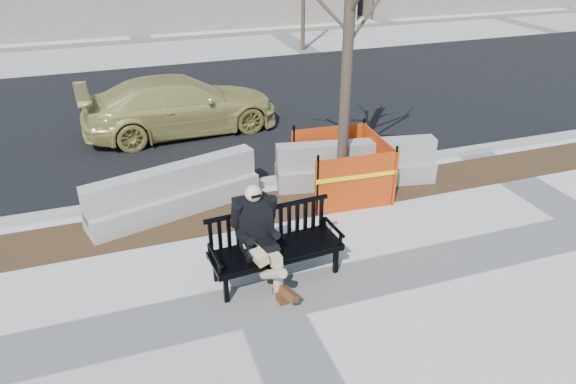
% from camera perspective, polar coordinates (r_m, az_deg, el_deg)
% --- Properties ---
extents(ground, '(120.00, 120.00, 0.00)m').
position_cam_1_polar(ground, '(7.85, -2.49, -11.67)').
color(ground, beige).
rests_on(ground, ground).
extents(mulch_strip, '(40.00, 1.20, 0.02)m').
position_cam_1_polar(mulch_strip, '(9.93, -6.87, -2.48)').
color(mulch_strip, '#47301C').
rests_on(mulch_strip, ground).
extents(asphalt_street, '(60.00, 10.40, 0.01)m').
position_cam_1_polar(asphalt_street, '(15.54, -12.09, 8.58)').
color(asphalt_street, black).
rests_on(asphalt_street, ground).
extents(curb, '(60.00, 0.25, 0.12)m').
position_cam_1_polar(curb, '(10.72, -8.03, 0.21)').
color(curb, '#9E9B93').
rests_on(curb, ground).
extents(bench, '(2.10, 0.89, 1.09)m').
position_cam_1_polar(bench, '(8.31, -1.27, -9.08)').
color(bench, black).
rests_on(bench, ground).
extents(seated_man, '(0.76, 1.17, 1.57)m').
position_cam_1_polar(seated_man, '(8.27, -3.19, -9.31)').
color(seated_man, black).
rests_on(seated_man, ground).
extents(tree_fence, '(2.58, 2.58, 6.12)m').
position_cam_1_polar(tree_fence, '(10.73, 5.67, 0.03)').
color(tree_fence, '#F04813').
rests_on(tree_fence, ground).
extents(sedan, '(5.01, 2.33, 1.42)m').
position_cam_1_polar(sedan, '(13.99, -11.22, 6.47)').
color(sedan, tan).
rests_on(sedan, ground).
extents(jersey_barrier_left, '(3.34, 1.51, 0.94)m').
position_cam_1_polar(jersey_barrier_left, '(10.21, -11.95, -2.04)').
color(jersey_barrier_left, '#A19F97').
rests_on(jersey_barrier_left, ground).
extents(jersey_barrier_right, '(3.34, 1.23, 0.94)m').
position_cam_1_polar(jersey_barrier_right, '(11.12, 7.21, 0.99)').
color(jersey_barrier_right, gray).
rests_on(jersey_barrier_right, ground).
extents(far_tree_right, '(2.15, 2.15, 5.06)m').
position_cam_1_polar(far_tree_right, '(22.46, 1.59, 15.10)').
color(far_tree_right, '#4D4132').
rests_on(far_tree_right, ground).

